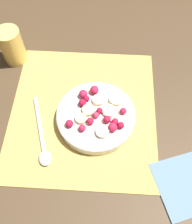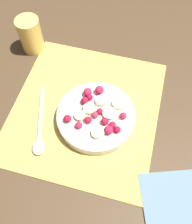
# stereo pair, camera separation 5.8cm
# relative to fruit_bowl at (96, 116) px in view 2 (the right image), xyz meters

# --- Properties ---
(ground_plane) EXTENTS (3.00, 3.00, 0.00)m
(ground_plane) POSITION_rel_fruit_bowl_xyz_m (-0.02, -0.03, -0.02)
(ground_plane) COLOR #4C3823
(placemat) EXTENTS (0.39, 0.36, 0.01)m
(placemat) POSITION_rel_fruit_bowl_xyz_m (-0.02, -0.03, -0.02)
(placemat) COLOR #E0B251
(placemat) RESTS_ON ground_plane
(fruit_bowl) EXTENTS (0.19, 0.19, 0.05)m
(fruit_bowl) POSITION_rel_fruit_bowl_xyz_m (0.00, 0.00, 0.00)
(fruit_bowl) COLOR silver
(fruit_bowl) RESTS_ON placemat
(spoon) EXTENTS (0.18, 0.07, 0.01)m
(spoon) POSITION_rel_fruit_bowl_xyz_m (0.07, -0.12, -0.01)
(spoon) COLOR #B2B2B7
(spoon) RESTS_ON placemat
(drinking_glass) EXTENTS (0.06, 0.06, 0.10)m
(drinking_glass) POSITION_rel_fruit_bowl_xyz_m (-0.19, -0.24, 0.03)
(drinking_glass) COLOR #F4CC66
(drinking_glass) RESTS_ON ground_plane
(napkin) EXTENTS (0.16, 0.16, 0.01)m
(napkin) POSITION_rel_fruit_bowl_xyz_m (0.14, 0.20, -0.02)
(napkin) COLOR slate
(napkin) RESTS_ON ground_plane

